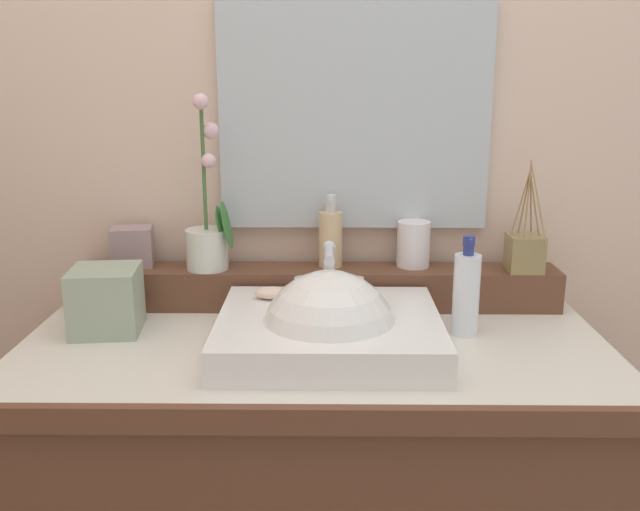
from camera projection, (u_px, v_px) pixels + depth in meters
name	position (u px, v px, depth m)	size (l,w,h in m)	color
wall_back	(317.00, 94.00, 1.59)	(2.85, 0.20, 2.62)	beige
back_ledge	(316.00, 287.00, 1.53)	(1.06, 0.11, 0.09)	brown
sink_basin	(329.00, 336.00, 1.28)	(0.41, 0.37, 0.28)	white
soap_bar	(272.00, 293.00, 1.38)	(0.07, 0.04, 0.02)	beige
potted_plant	(208.00, 232.00, 1.49)	(0.11, 0.09, 0.38)	silver
soap_dispenser	(330.00, 237.00, 1.52)	(0.05, 0.05, 0.16)	#DAB986
tumbler_cup	(413.00, 244.00, 1.52)	(0.07, 0.07, 0.10)	white
reed_diffuser	(525.00, 252.00, 1.49)	(0.07, 0.10, 0.24)	olive
trinket_box	(132.00, 247.00, 1.53)	(0.09, 0.07, 0.09)	gray
lotion_bottle	(466.00, 293.00, 1.35)	(0.05, 0.05, 0.20)	white
tissue_box	(106.00, 300.00, 1.37)	(0.13, 0.13, 0.13)	#96A68F
mirror	(355.00, 116.00, 1.50)	(0.59, 0.02, 0.49)	silver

